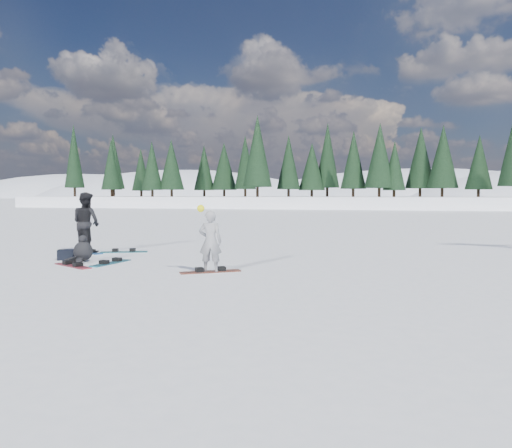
{
  "coord_description": "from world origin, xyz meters",
  "views": [
    {
      "loc": [
        5.34,
        -12.61,
        1.94
      ],
      "look_at": [
        2.05,
        0.67,
        1.1
      ],
      "focal_mm": 35.0,
      "sensor_mm": 36.0,
      "label": 1
    }
  ],
  "objects": [
    {
      "name": "snowboarder_man",
      "position": [
        -3.96,
        1.82,
        0.99
      ],
      "size": [
        1.14,
        1.0,
        1.98
      ],
      "primitive_type": "imported",
      "rotation": [
        0.0,
        0.0,
        2.85
      ],
      "color": "black",
      "rests_on": "ground"
    },
    {
      "name": "snowboard_man",
      "position": [
        -3.96,
        1.82,
        0.01
      ],
      "size": [
        1.46,
        0.93,
        0.03
      ],
      "primitive_type": "cube",
      "rotation": [
        0.0,
        0.0,
        -0.47
      ],
      "color": "#1C559A",
      "rests_on": "ground"
    },
    {
      "name": "alpine_backdrop",
      "position": [
        -11.72,
        189.16,
        -13.97
      ],
      "size": [
        412.5,
        227.0,
        53.2
      ],
      "color": "white",
      "rests_on": "ground"
    },
    {
      "name": "snowboarder_woman",
      "position": [
        1.32,
        -1.08,
        0.78
      ],
      "size": [
        0.62,
        0.47,
        1.67
      ],
      "rotation": [
        0.0,
        0.0,
        3.34
      ],
      "color": "gray",
      "rests_on": "ground"
    },
    {
      "name": "ground",
      "position": [
        0.0,
        0.0,
        0.0
      ],
      "size": [
        420.0,
        420.0,
        0.0
      ],
      "primitive_type": "plane",
      "color": "white",
      "rests_on": "ground"
    },
    {
      "name": "snowboard_loose_a",
      "position": [
        -1.86,
        -0.28,
        0.01
      ],
      "size": [
        0.47,
        1.52,
        0.03
      ],
      "primitive_type": "cube",
      "rotation": [
        0.0,
        0.0,
        1.44
      ],
      "color": "#176B83",
      "rests_on": "ground"
    },
    {
      "name": "snowboard_loose_b",
      "position": [
        -2.57,
        -1.01,
        0.01
      ],
      "size": [
        1.45,
        0.96,
        0.03
      ],
      "primitive_type": "cube",
      "rotation": [
        0.0,
        0.0,
        -0.5
      ],
      "color": "maroon",
      "rests_on": "ground"
    },
    {
      "name": "seated_rider",
      "position": [
        -2.83,
        -0.15,
        0.29
      ],
      "size": [
        0.68,
        0.99,
        0.76
      ],
      "rotation": [
        0.0,
        0.0,
        0.38
      ],
      "color": "black",
      "rests_on": "ground"
    },
    {
      "name": "snowboard_loose_c",
      "position": [
        -2.81,
        2.18,
        0.01
      ],
      "size": [
        1.5,
        0.79,
        0.03
      ],
      "primitive_type": "cube",
      "rotation": [
        0.0,
        0.0,
        0.36
      ],
      "color": "#16717E",
      "rests_on": "ground"
    },
    {
      "name": "snowboard_woman",
      "position": [
        1.33,
        -1.07,
        0.01
      ],
      "size": [
        1.42,
        1.04,
        0.03
      ],
      "primitive_type": "cube",
      "rotation": [
        0.0,
        0.0,
        0.56
      ],
      "color": "brown",
      "rests_on": "ground"
    },
    {
      "name": "gear_bag",
      "position": [
        -3.53,
        0.1,
        0.15
      ],
      "size": [
        0.53,
        0.46,
        0.3
      ],
      "primitive_type": "cube",
      "rotation": [
        0.0,
        0.0,
        0.42
      ],
      "color": "black",
      "rests_on": "ground"
    }
  ]
}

